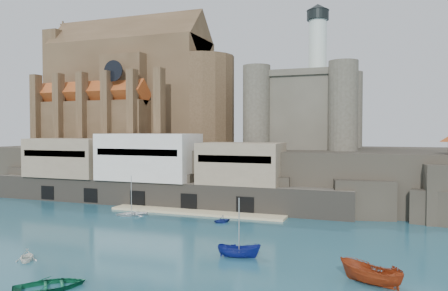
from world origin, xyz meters
TOP-DOWN VIEW (x-y plane):
  - ground at (0.00, 0.00)m, footprint 300.00×300.00m
  - promontory at (-0.19, 39.37)m, footprint 100.00×36.00m
  - quay at (-10.19, 23.07)m, footprint 70.00×12.00m
  - church at (-24.13, 41.85)m, footprint 47.00×25.93m
  - castle_keep at (16.08, 41.08)m, footprint 21.20×21.20m
  - boat_1 at (-3.95, -12.23)m, footprint 3.04×2.71m
  - boat_2 at (16.47, -3.26)m, footprint 2.11×2.07m
  - boat_3 at (4.16, -17.82)m, footprint 3.84×3.90m
  - boat_5 at (30.00, -7.05)m, footprint 2.93×2.90m
  - boat_6 at (-7.02, 12.76)m, footprint 2.90×3.51m
  - boat_7 at (8.57, 12.60)m, footprint 2.75×2.61m

SIDE VIEW (x-z plane):
  - ground at x=0.00m, z-range 0.00..0.00m
  - boat_1 at x=-3.95m, z-range -1.50..1.50m
  - boat_2 at x=16.47m, z-range -2.36..2.36m
  - boat_3 at x=4.16m, z-range -2.97..2.97m
  - boat_5 at x=30.00m, z-range -2.93..2.93m
  - boat_6 at x=-7.02m, z-range -2.50..2.50m
  - boat_7 at x=8.57m, z-range -1.37..1.37m
  - promontory at x=-0.19m, z-range -0.08..9.92m
  - quay at x=-10.19m, z-range -0.46..12.59m
  - castle_keep at x=16.08m, z-range 3.66..32.96m
  - church at x=-24.13m, z-range 6.88..37.38m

